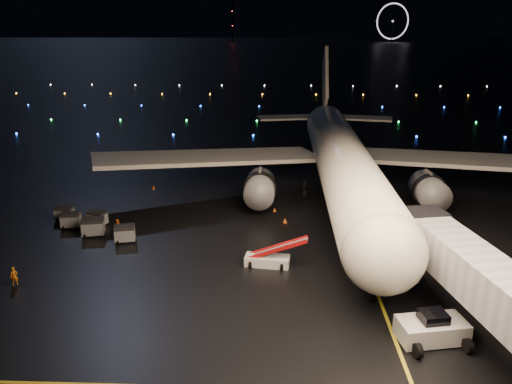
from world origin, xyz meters
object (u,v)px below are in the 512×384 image
(baggage_cart_1, at_px, (93,227))
(baggage_cart_3, at_px, (71,220))
(crew_a, at_px, (14,276))
(baggage_cart_2, at_px, (98,218))
(airliner, at_px, (340,127))
(baggage_cart_0, at_px, (125,234))
(belt_loader, at_px, (267,251))
(pushback_tug, at_px, (432,326))
(baggage_cart_4, at_px, (64,214))
(crew_c, at_px, (118,228))

(baggage_cart_1, bearing_deg, baggage_cart_3, 136.97)
(crew_a, distance_m, baggage_cart_2, 13.51)
(airliner, xyz_separation_m, baggage_cart_0, (-22.91, -16.09, -7.82))
(belt_loader, relative_size, baggage_cart_0, 2.94)
(crew_a, bearing_deg, baggage_cart_2, 52.66)
(crew_a, relative_size, baggage_cart_2, 0.88)
(pushback_tug, height_order, belt_loader, belt_loader)
(baggage_cart_0, bearing_deg, baggage_cart_1, 146.35)
(crew_a, bearing_deg, baggage_cart_4, 69.71)
(belt_loader, bearing_deg, baggage_cart_0, 169.25)
(baggage_cart_3, bearing_deg, crew_a, -97.05)
(crew_c, bearing_deg, crew_a, -39.98)
(pushback_tug, height_order, crew_a, pushback_tug)
(airliner, bearing_deg, belt_loader, -111.89)
(baggage_cart_3, relative_size, baggage_cart_4, 1.04)
(airliner, height_order, baggage_cart_2, airliner)
(pushback_tug, bearing_deg, crew_a, 158.04)
(baggage_cart_3, bearing_deg, belt_loader, -29.05)
(pushback_tug, relative_size, baggage_cart_2, 2.49)
(baggage_cart_2, relative_size, baggage_cart_4, 0.98)
(baggage_cart_1, distance_m, baggage_cart_2, 2.85)
(belt_loader, xyz_separation_m, baggage_cart_0, (-14.25, 4.71, -0.57))
(baggage_cart_0, distance_m, baggage_cart_4, 9.92)
(airliner, relative_size, baggage_cart_0, 30.96)
(airliner, relative_size, baggage_cart_1, 28.29)
(baggage_cart_1, xyz_separation_m, baggage_cart_2, (-0.53, 2.79, -0.14))
(airliner, height_order, baggage_cart_4, airliner)
(baggage_cart_2, bearing_deg, crew_c, -22.92)
(baggage_cart_0, height_order, baggage_cart_1, baggage_cart_1)
(baggage_cart_1, bearing_deg, belt_loader, -28.90)
(baggage_cart_1, height_order, baggage_cart_4, baggage_cart_1)
(crew_a, distance_m, baggage_cart_0, 11.25)
(belt_loader, relative_size, baggage_cart_1, 2.69)
(crew_c, bearing_deg, belt_loader, 56.34)
(pushback_tug, bearing_deg, belt_loader, 125.62)
(crew_a, bearing_deg, baggage_cart_3, 63.84)
(pushback_tug, relative_size, baggage_cart_4, 2.45)
(baggage_cart_0, height_order, baggage_cart_4, baggage_cart_0)
(baggage_cart_2, xyz_separation_m, baggage_cart_3, (-2.61, -0.76, 0.04))
(airliner, relative_size, baggage_cart_3, 31.69)
(baggage_cart_0, xyz_separation_m, baggage_cart_4, (-8.33, 5.40, -0.05))
(crew_a, xyz_separation_m, baggage_cart_1, (2.94, 10.50, 0.11))
(baggage_cart_0, relative_size, baggage_cart_4, 1.06)
(baggage_cart_0, bearing_deg, belt_loader, -31.08)
(baggage_cart_1, distance_m, baggage_cart_4, 6.14)
(baggage_cart_0, bearing_deg, baggage_cart_2, 122.21)
(baggage_cart_4, bearing_deg, airliner, 17.11)
(airliner, height_order, baggage_cart_3, airliner)
(airliner, bearing_deg, baggage_cart_4, -160.39)
(airliner, xyz_separation_m, crew_c, (-24.00, -14.74, -7.74))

